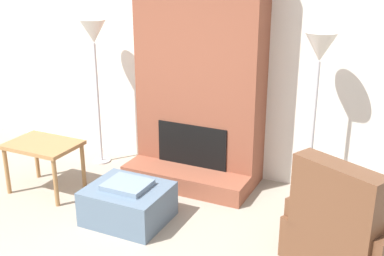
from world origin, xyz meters
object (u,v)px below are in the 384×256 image
Objects in this scene: ottoman at (128,203)px; floor_lamp_left at (94,39)px; side_table at (43,150)px; floor_lamp_right at (320,57)px; armchair at (350,235)px.

ottoman is 0.43× the size of floor_lamp_left.
side_table is at bearing -94.20° from floor_lamp_left.
floor_lamp_right is at bearing 35.62° from ottoman.
side_table is 2.92m from floor_lamp_right.
floor_lamp_right reaches higher than floor_lamp_left.
floor_lamp_left is (0.07, 0.90, 1.02)m from side_table.
floor_lamp_right is at bearing -32.85° from armchair.
armchair is 1.61m from floor_lamp_right.
armchair is at bearing -16.36° from floor_lamp_left.
floor_lamp_right is (2.51, 0.00, 0.01)m from floor_lamp_left.
floor_lamp_left is 0.99× the size of floor_lamp_right.
floor_lamp_right is (-0.53, 0.89, 1.23)m from armchair.
armchair is at bearing 4.37° from ottoman.
floor_lamp_left reaches higher than side_table.
floor_lamp_left reaches higher than armchair.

